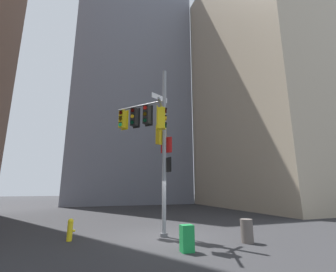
% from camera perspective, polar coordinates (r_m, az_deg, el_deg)
% --- Properties ---
extents(ground, '(120.00, 120.00, 0.00)m').
position_cam_1_polar(ground, '(11.45, -1.03, -23.75)').
color(ground, '#2D2D30').
extents(building_tower_right, '(17.28, 17.28, 31.93)m').
position_cam_1_polar(building_tower_right, '(34.47, 25.96, 12.22)').
color(building_tower_right, tan).
rests_on(building_tower_right, ground).
extents(building_mid_block, '(17.06, 17.06, 37.64)m').
position_cam_1_polar(building_mid_block, '(42.15, -10.10, 10.76)').
color(building_mid_block, slate).
rests_on(building_mid_block, ground).
extents(signal_pole_assembly, '(2.45, 4.28, 8.27)m').
position_cam_1_polar(signal_pole_assembly, '(11.91, -4.31, 1.63)').
color(signal_pole_assembly, gray).
rests_on(signal_pole_assembly, ground).
extents(fire_hydrant, '(0.33, 0.23, 0.91)m').
position_cam_1_polar(fire_hydrant, '(11.31, -23.13, -20.50)').
color(fire_hydrant, yellow).
rests_on(fire_hydrant, ground).
extents(newspaper_box, '(0.45, 0.36, 0.90)m').
position_cam_1_polar(newspaper_box, '(8.89, 4.72, -23.98)').
color(newspaper_box, '#198C3F').
rests_on(newspaper_box, ground).
extents(trash_bin, '(0.50, 0.50, 0.92)m').
position_cam_1_polar(trash_bin, '(10.72, 18.97, -21.37)').
color(trash_bin, '#59514C').
rests_on(trash_bin, ground).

